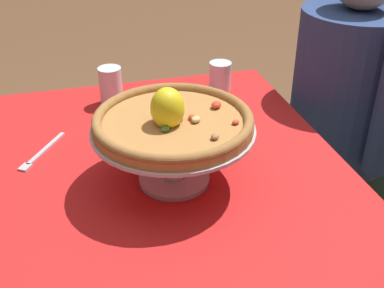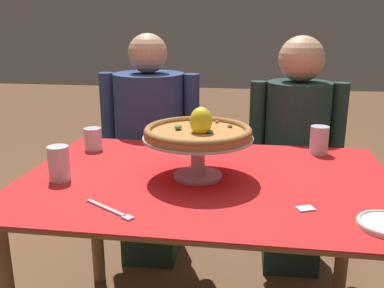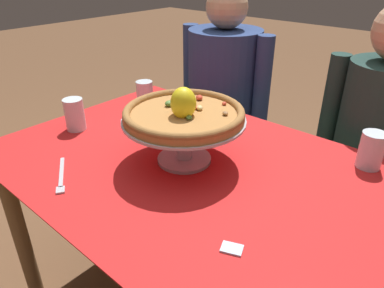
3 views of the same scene
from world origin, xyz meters
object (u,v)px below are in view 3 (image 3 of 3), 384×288
Objects in this scene: pizza at (184,113)px; water_glass_side_left at (75,117)px; sugar_packet at (232,249)px; water_glass_back_right at (371,153)px; dinner_fork at (61,177)px; pizza_stand at (184,131)px; diner_right at (371,160)px; diner_left at (222,110)px; water_glass_back_left at (145,93)px.

pizza reaches higher than water_glass_side_left.
pizza is at bearing 147.62° from sugar_packet.
pizza reaches higher than water_glass_back_right.
dinner_fork reaches higher than sugar_packet.
diner_right reaches higher than pizza_stand.
water_glass_side_left reaches higher than water_glass_back_right.
dinner_fork is at bearing -121.23° from diner_right.
water_glass_side_left is at bearing 171.34° from sugar_packet.
diner_right reaches higher than water_glass_back_right.
diner_right is (0.62, 1.02, -0.15)m from dinner_fork.
sugar_packet is at bearing 9.80° from dinner_fork.
diner_left is (-0.35, 0.68, -0.30)m from pizza.
diner_left reaches higher than water_glass_side_left.
water_glass_back_left is at bearing -175.06° from water_glass_back_right.
pizza is at bearing -29.13° from water_glass_back_left.
dinner_fork is (-0.21, -0.32, -0.10)m from pizza_stand.
pizza is (0.00, -0.00, 0.06)m from pizza_stand.
diner_right reaches higher than water_glass_back_left.
pizza_stand is 0.32× the size of diner_right.
diner_left is at bearing 127.81° from sugar_packet.
pizza is at bearing -120.10° from diner_right.
diner_left reaches higher than water_glass_back_right.
dinner_fork is (0.27, -0.23, -0.05)m from water_glass_side_left.
pizza_stand is at bearing 56.61° from dinner_fork.
water_glass_side_left is 0.35m from dinner_fork.
pizza is 3.93× the size of water_glass_back_left.
sugar_packet is 0.04× the size of diner_left.
pizza is 0.87m from diner_right.
water_glass_back_left is at bearing -155.03° from diner_right.
pizza_stand is 3.15× the size of water_glass_side_left.
diner_right is (0.41, 0.70, -0.26)m from pizza_stand.
water_glass_side_left is at bearing -86.88° from water_glass_back_left.
pizza is 0.31× the size of diner_right.
pizza reaches higher than dinner_fork.
dinner_fork is at bearing -64.60° from water_glass_back_left.
water_glass_back_left is 0.08× the size of diner_right.
pizza_stand reaches higher than water_glass_side_left.
water_glass_back_right is at bearing 45.15° from dinner_fork.
water_glass_side_left is (0.02, -0.38, 0.01)m from water_glass_back_left.
dinner_fork is at bearing -134.85° from water_glass_back_right.
pizza_stand is at bearing 11.63° from water_glass_side_left.
water_glass_side_left reaches higher than dinner_fork.
pizza_stand is 0.79m from diner_left.
water_glass_side_left is 0.68× the size of dinner_fork.
diner_left reaches higher than water_glass_back_left.
diner_left reaches higher than pizza.
pizza_stand is 7.79× the size of sugar_packet.
water_glass_back_left is 1.92× the size of sugar_packet.
dinner_fork is 1.21m from diner_right.
sugar_packet is at bearing -93.21° from diner_right.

